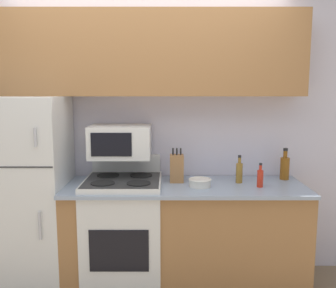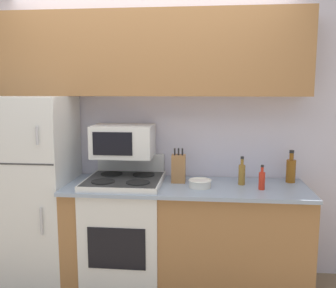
{
  "view_description": "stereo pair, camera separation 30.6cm",
  "coord_description": "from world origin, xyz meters",
  "px_view_note": "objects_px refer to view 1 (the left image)",
  "views": [
    {
      "loc": [
        0.2,
        -2.76,
        1.7
      ],
      "look_at": [
        0.2,
        0.28,
        1.24
      ],
      "focal_mm": 40.0,
      "sensor_mm": 36.0,
      "label": 1
    },
    {
      "loc": [
        0.51,
        -2.74,
        1.7
      ],
      "look_at": [
        0.2,
        0.28,
        1.24
      ],
      "focal_mm": 40.0,
      "sensor_mm": 36.0,
      "label": 2
    }
  ],
  "objects_px": {
    "refrigerator": "(26,193)",
    "bottle_hot_sauce": "(261,178)",
    "knife_block": "(177,168)",
    "bottle_whiskey": "(285,167)",
    "microwave": "(121,141)",
    "bottle_vinegar": "(240,172)",
    "bowl": "(200,182)",
    "stove": "(124,231)"
  },
  "relations": [
    {
      "from": "knife_block",
      "to": "bottle_whiskey",
      "type": "distance_m",
      "value": 0.97
    },
    {
      "from": "bottle_vinegar",
      "to": "microwave",
      "type": "bearing_deg",
      "value": 176.88
    },
    {
      "from": "bottle_whiskey",
      "to": "stove",
      "type": "bearing_deg",
      "value": -172.24
    },
    {
      "from": "refrigerator",
      "to": "bottle_hot_sauce",
      "type": "height_order",
      "value": "refrigerator"
    },
    {
      "from": "microwave",
      "to": "bottle_hot_sauce",
      "type": "distance_m",
      "value": 1.21
    },
    {
      "from": "knife_block",
      "to": "microwave",
      "type": "bearing_deg",
      "value": 176.94
    },
    {
      "from": "microwave",
      "to": "stove",
      "type": "bearing_deg",
      "value": -76.33
    },
    {
      "from": "refrigerator",
      "to": "bottle_whiskey",
      "type": "height_order",
      "value": "refrigerator"
    },
    {
      "from": "bowl",
      "to": "bottle_whiskey",
      "type": "relative_size",
      "value": 0.68
    },
    {
      "from": "microwave",
      "to": "bottle_whiskey",
      "type": "relative_size",
      "value": 1.86
    },
    {
      "from": "bottle_whiskey",
      "to": "refrigerator",
      "type": "bearing_deg",
      "value": -175.33
    },
    {
      "from": "knife_block",
      "to": "bottle_whiskey",
      "type": "xyz_separation_m",
      "value": [
        0.96,
        0.1,
        -0.01
      ]
    },
    {
      "from": "stove",
      "to": "bottle_vinegar",
      "type": "xyz_separation_m",
      "value": [
        0.99,
        0.07,
        0.5
      ]
    },
    {
      "from": "bottle_vinegar",
      "to": "bowl",
      "type": "bearing_deg",
      "value": -160.19
    },
    {
      "from": "refrigerator",
      "to": "microwave",
      "type": "distance_m",
      "value": 0.91
    },
    {
      "from": "bowl",
      "to": "bottle_whiskey",
      "type": "xyz_separation_m",
      "value": [
        0.77,
        0.25,
        0.07
      ]
    },
    {
      "from": "knife_block",
      "to": "bottle_vinegar",
      "type": "distance_m",
      "value": 0.54
    },
    {
      "from": "bottle_vinegar",
      "to": "knife_block",
      "type": "bearing_deg",
      "value": 176.82
    },
    {
      "from": "refrigerator",
      "to": "bowl",
      "type": "distance_m",
      "value": 1.48
    },
    {
      "from": "microwave",
      "to": "bottle_hot_sauce",
      "type": "relative_size",
      "value": 2.6
    },
    {
      "from": "knife_block",
      "to": "bottle_whiskey",
      "type": "relative_size",
      "value": 1.07
    },
    {
      "from": "refrigerator",
      "to": "bottle_hot_sauce",
      "type": "bearing_deg",
      "value": -2.37
    },
    {
      "from": "bottle_vinegar",
      "to": "bottle_whiskey",
      "type": "bearing_deg",
      "value": 16.28
    },
    {
      "from": "stove",
      "to": "bottle_hot_sauce",
      "type": "height_order",
      "value": "stove"
    },
    {
      "from": "microwave",
      "to": "knife_block",
      "type": "distance_m",
      "value": 0.54
    },
    {
      "from": "microwave",
      "to": "bowl",
      "type": "height_order",
      "value": "microwave"
    },
    {
      "from": "bottle_vinegar",
      "to": "bottle_hot_sauce",
      "type": "relative_size",
      "value": 1.2
    },
    {
      "from": "knife_block",
      "to": "bottle_hot_sauce",
      "type": "relative_size",
      "value": 1.49
    },
    {
      "from": "bowl",
      "to": "bottle_hot_sauce",
      "type": "bearing_deg",
      "value": -1.76
    },
    {
      "from": "bottle_vinegar",
      "to": "bottle_hot_sauce",
      "type": "xyz_separation_m",
      "value": [
        0.15,
        -0.14,
        -0.02
      ]
    },
    {
      "from": "refrigerator",
      "to": "stove",
      "type": "bearing_deg",
      "value": -0.68
    },
    {
      "from": "bowl",
      "to": "bottle_whiskey",
      "type": "distance_m",
      "value": 0.82
    },
    {
      "from": "microwave",
      "to": "knife_block",
      "type": "height_order",
      "value": "microwave"
    },
    {
      "from": "bottle_vinegar",
      "to": "stove",
      "type": "bearing_deg",
      "value": -176.04
    },
    {
      "from": "microwave",
      "to": "knife_block",
      "type": "relative_size",
      "value": 1.74
    },
    {
      "from": "stove",
      "to": "microwave",
      "type": "relative_size",
      "value": 2.12
    },
    {
      "from": "bottle_whiskey",
      "to": "bottle_vinegar",
      "type": "height_order",
      "value": "bottle_whiskey"
    },
    {
      "from": "refrigerator",
      "to": "stove",
      "type": "distance_m",
      "value": 0.89
    },
    {
      "from": "bottle_hot_sauce",
      "to": "bowl",
      "type": "bearing_deg",
      "value": 178.24
    },
    {
      "from": "bowl",
      "to": "bottle_whiskey",
      "type": "bearing_deg",
      "value": 17.88
    },
    {
      "from": "bottle_whiskey",
      "to": "bottle_hot_sauce",
      "type": "height_order",
      "value": "bottle_whiskey"
    },
    {
      "from": "refrigerator",
      "to": "bottle_vinegar",
      "type": "height_order",
      "value": "refrigerator"
    }
  ]
}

